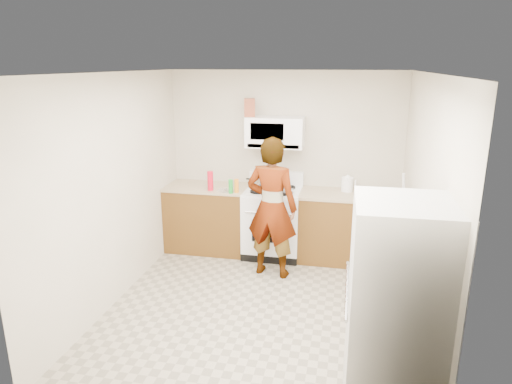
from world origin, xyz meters
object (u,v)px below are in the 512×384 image
(fridge, at_px, (398,315))
(saucepan, at_px, (262,182))
(microwave, at_px, (275,132))
(gas_range, at_px, (273,221))
(person, at_px, (272,208))
(kettle, at_px, (347,184))

(fridge, xyz_separation_m, saucepan, (-1.56, 2.89, 0.16))
(saucepan, bearing_deg, microwave, 14.26)
(gas_range, height_order, fridge, fridge)
(microwave, height_order, person, microwave)
(person, xyz_separation_m, saucepan, (-0.26, 0.70, 0.13))
(person, height_order, saucepan, person)
(person, height_order, kettle, person)
(gas_range, bearing_deg, saucepan, 153.11)
(gas_range, distance_m, kettle, 1.13)
(microwave, xyz_separation_m, person, (0.09, -0.74, -0.82))
(kettle, bearing_deg, microwave, -156.75)
(kettle, bearing_deg, person, -117.11)
(person, xyz_separation_m, fridge, (1.30, -2.19, -0.03))
(fridge, height_order, kettle, fridge)
(kettle, xyz_separation_m, saucepan, (-1.15, -0.05, -0.02))
(gas_range, height_order, kettle, gas_range)
(fridge, bearing_deg, saucepan, 117.33)
(microwave, distance_m, person, 1.11)
(kettle, relative_size, saucepan, 0.91)
(microwave, distance_m, kettle, 1.19)
(person, relative_size, saucepan, 8.53)
(gas_range, bearing_deg, fridge, -63.63)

